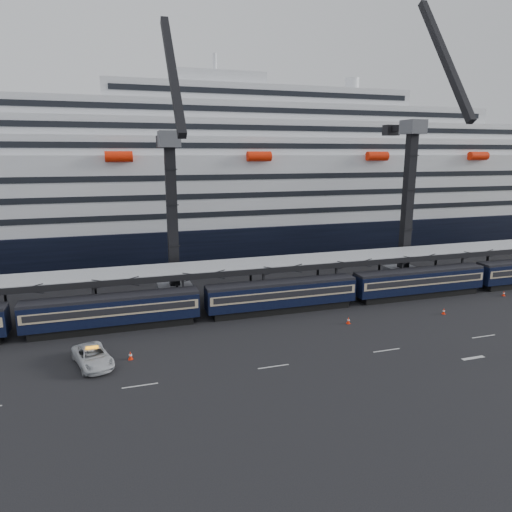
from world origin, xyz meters
The scene contains 13 objects.
ground centered at (0.00, 0.00, 0.00)m, with size 260.00×260.00×0.00m, color black.
lane_markings centered at (8.15, -5.23, 0.01)m, with size 111.00×4.27×0.02m.
train centered at (-4.65, 10.00, 2.20)m, with size 133.05×3.00×4.05m.
canopy centered at (0.00, 14.00, 5.25)m, with size 130.00×6.25×5.53m.
cruise_ship centered at (-1.08, 45.99, 12.34)m, with size 214.09×28.84×34.00m.
crane_dark_near centered at (-20.00, 18.59, 11.93)m, with size 4.50×17.75×35.08m.
crane_dark_mid centered at (15.00, 17.59, 13.36)m, with size 4.50×18.24×39.64m.
pickup_truck centered at (-29.92, 1.30, 0.84)m, with size 2.78×6.02×1.67m, color silver.
traffic_cone_b centered at (-31.39, 3.30, 0.38)m, with size 0.39×0.39×0.77m.
traffic_cone_c centered at (-26.55, 1.50, 0.42)m, with size 0.42×0.42×0.85m.
traffic_cone_d centered at (-2.08, 3.75, 0.41)m, with size 0.42×0.42×0.84m.
traffic_cone_e centered at (10.66, 3.16, 0.38)m, with size 0.38×0.38×0.77m.
traffic_cone_f centered at (23.60, 6.83, 0.36)m, with size 0.36×0.36×0.72m.
Camera 1 is at (-27.06, -40.62, 19.23)m, focal length 32.00 mm.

